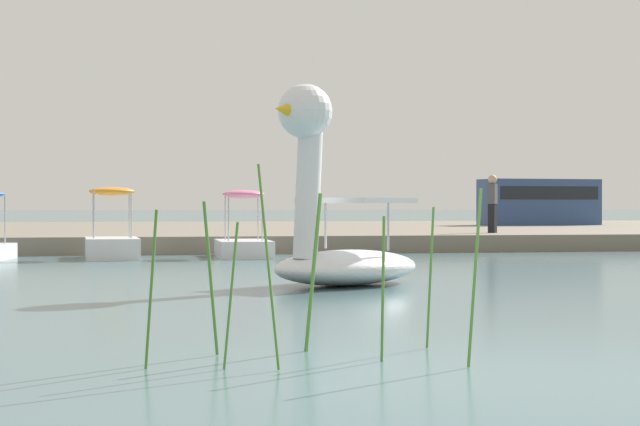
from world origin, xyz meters
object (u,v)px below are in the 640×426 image
(pedal_boat_pink, at_px, (244,240))
(pedal_boat_orange, at_px, (112,240))
(swan_boat, at_px, (336,230))
(parked_van, at_px, (539,200))
(person_on_path, at_px, (492,201))

(pedal_boat_pink, relative_size, pedal_boat_orange, 1.04)
(swan_boat, distance_m, parked_van, 27.78)
(person_on_path, height_order, parked_van, parked_van)
(pedal_boat_orange, relative_size, person_on_path, 1.37)
(parked_van, bearing_deg, pedal_boat_pink, -131.70)
(pedal_boat_pink, height_order, pedal_boat_orange, pedal_boat_orange)
(pedal_boat_pink, height_order, person_on_path, person_on_path)
(pedal_boat_orange, height_order, parked_van, parked_van)
(swan_boat, height_order, person_on_path, swan_boat)
(pedal_boat_orange, relative_size, parked_van, 0.48)
(swan_boat, height_order, pedal_boat_pink, swan_boat)
(person_on_path, bearing_deg, swan_boat, -118.21)
(pedal_boat_pink, height_order, parked_van, parked_van)
(person_on_path, distance_m, parked_van, 12.64)
(swan_boat, height_order, pedal_boat_orange, swan_boat)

